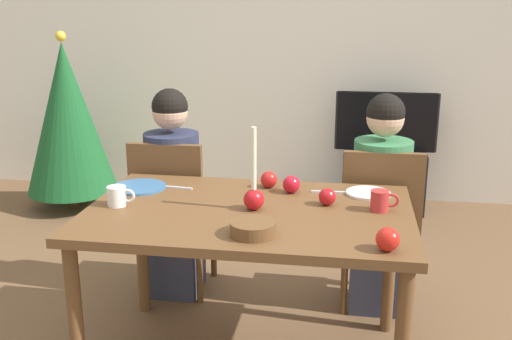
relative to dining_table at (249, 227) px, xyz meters
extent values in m
cube|color=silver|center=(0.00, 2.60, 0.63)|extent=(6.40, 0.10, 2.60)
cube|color=brown|center=(0.00, 0.00, 0.06)|extent=(1.40, 0.90, 0.04)
cylinder|color=brown|center=(-0.64, -0.39, -0.31)|extent=(0.06, 0.06, 0.71)
cylinder|color=brown|center=(-0.64, 0.39, -0.31)|extent=(0.06, 0.06, 0.71)
cylinder|color=brown|center=(0.64, 0.39, -0.31)|extent=(0.06, 0.06, 0.71)
cube|color=brown|center=(-0.54, 0.69, -0.24)|extent=(0.40, 0.40, 0.04)
cube|color=brown|center=(-0.54, 0.51, 0.01)|extent=(0.40, 0.04, 0.45)
cylinder|color=brown|center=(-0.37, 0.86, -0.46)|extent=(0.04, 0.04, 0.41)
cylinder|color=brown|center=(-0.71, 0.86, -0.46)|extent=(0.04, 0.04, 0.41)
cylinder|color=brown|center=(-0.37, 0.52, -0.46)|extent=(0.04, 0.04, 0.41)
cylinder|color=brown|center=(-0.71, 0.52, -0.46)|extent=(0.04, 0.04, 0.41)
cube|color=brown|center=(0.59, 0.69, -0.24)|extent=(0.40, 0.40, 0.04)
cube|color=brown|center=(0.59, 0.51, 0.01)|extent=(0.40, 0.04, 0.45)
cylinder|color=brown|center=(0.76, 0.86, -0.46)|extent=(0.04, 0.04, 0.41)
cylinder|color=brown|center=(0.42, 0.86, -0.46)|extent=(0.04, 0.04, 0.41)
cylinder|color=brown|center=(0.76, 0.52, -0.46)|extent=(0.04, 0.04, 0.41)
cylinder|color=brown|center=(0.42, 0.52, -0.46)|extent=(0.04, 0.04, 0.41)
cube|color=#33384C|center=(-0.54, 0.64, -0.44)|extent=(0.28, 0.28, 0.45)
cylinder|color=#282D47|center=(-0.54, 0.64, 0.02)|extent=(0.30, 0.30, 0.48)
sphere|color=tan|center=(-0.54, 0.64, 0.38)|extent=(0.19, 0.19, 0.19)
sphere|color=black|center=(-0.54, 0.64, 0.41)|extent=(0.19, 0.19, 0.19)
cube|color=#33384C|center=(0.59, 0.64, -0.44)|extent=(0.28, 0.28, 0.45)
cylinder|color=#387A4C|center=(0.59, 0.64, 0.02)|extent=(0.30, 0.30, 0.48)
sphere|color=tan|center=(0.59, 0.64, 0.38)|extent=(0.19, 0.19, 0.19)
sphere|color=black|center=(0.59, 0.64, 0.41)|extent=(0.19, 0.19, 0.19)
cube|color=black|center=(0.69, 2.30, -0.43)|extent=(0.64, 0.40, 0.48)
cube|color=black|center=(0.69, 2.30, 0.04)|extent=(0.79, 0.04, 0.46)
cube|color=black|center=(0.69, 2.30, 0.04)|extent=(0.76, 0.05, 0.46)
cylinder|color=brown|center=(-1.78, 1.94, -0.60)|extent=(0.08, 0.08, 0.14)
cone|color=#195628|center=(-1.78, 1.94, 0.06)|extent=(0.71, 0.71, 1.18)
sphere|color=yellow|center=(-1.78, 1.94, 0.70)|extent=(0.08, 0.08, 0.08)
sphere|color=red|center=(0.02, 0.00, 0.13)|extent=(0.09, 0.09, 0.09)
cylinder|color=#EFE5C6|center=(0.02, 0.00, 0.31)|extent=(0.02, 0.02, 0.27)
cylinder|color=teal|center=(-0.57, 0.21, 0.09)|extent=(0.26, 0.26, 0.01)
cylinder|color=white|center=(0.51, 0.29, 0.09)|extent=(0.21, 0.21, 0.01)
cylinder|color=white|center=(-0.58, -0.04, 0.13)|extent=(0.08, 0.08, 0.09)
torus|color=white|center=(-0.52, -0.04, 0.13)|extent=(0.06, 0.01, 0.06)
cylinder|color=#B72D2D|center=(0.55, 0.07, 0.13)|extent=(0.08, 0.08, 0.09)
torus|color=#B72D2D|center=(0.60, 0.07, 0.13)|extent=(0.06, 0.01, 0.06)
cube|color=silver|center=(-0.40, 0.24, 0.09)|extent=(0.18, 0.03, 0.01)
cube|color=silver|center=(0.34, 0.29, 0.09)|extent=(0.18, 0.02, 0.01)
cylinder|color=brown|center=(0.07, -0.29, 0.11)|extent=(0.18, 0.18, 0.05)
sphere|color=#B4141B|center=(0.33, 0.11, 0.12)|extent=(0.08, 0.08, 0.08)
sphere|color=red|center=(0.04, 0.32, 0.12)|extent=(0.08, 0.08, 0.08)
sphere|color=red|center=(0.57, -0.36, 0.13)|extent=(0.09, 0.09, 0.09)
sphere|color=red|center=(0.16, 0.26, 0.12)|extent=(0.08, 0.08, 0.08)
camera|label=1|loc=(0.42, -2.39, 0.94)|focal=41.80mm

